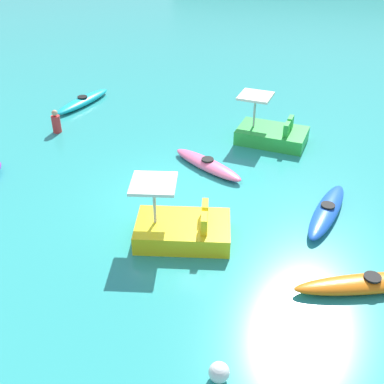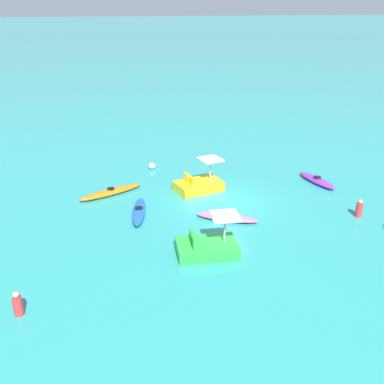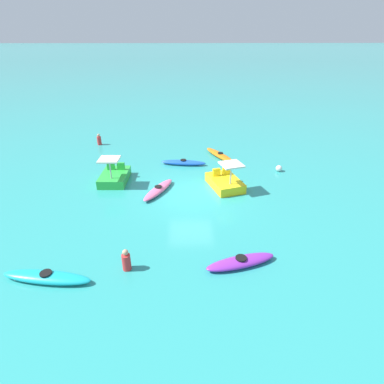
{
  "view_description": "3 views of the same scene",
  "coord_description": "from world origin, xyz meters",
  "px_view_note": "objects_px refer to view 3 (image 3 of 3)",
  "views": [
    {
      "loc": [
        4.45,
        -10.98,
        7.54
      ],
      "look_at": [
        0.56,
        -0.38,
        0.44
      ],
      "focal_mm": 44.2,
      "sensor_mm": 36.0,
      "label": 1
    },
    {
      "loc": [
        5.24,
        19.24,
        9.32
      ],
      "look_at": [
        1.51,
        -0.55,
        0.54
      ],
      "focal_mm": 41.09,
      "sensor_mm": 36.0,
      "label": 2
    },
    {
      "loc": [
        -14.79,
        0.36,
        7.77
      ],
      "look_at": [
        -0.85,
        -0.04,
        0.58
      ],
      "focal_mm": 28.84,
      "sensor_mm": 36.0,
      "label": 3
    }
  ],
  "objects_px": {
    "kayak_purple": "(241,262)",
    "pedal_boat_yellow": "(225,182)",
    "kayak_blue": "(183,163)",
    "kayak_cyan": "(47,277)",
    "person_by_kayaks": "(99,140)",
    "person_near_shore": "(126,261)",
    "buoy_white": "(279,168)",
    "pedal_boat_green": "(114,176)",
    "kayak_orange": "(220,155)",
    "kayak_pink": "(158,190)"
  },
  "relations": [
    {
      "from": "kayak_purple",
      "to": "kayak_blue",
      "type": "height_order",
      "value": "same"
    },
    {
      "from": "pedal_boat_yellow",
      "to": "person_near_shore",
      "type": "distance_m",
      "value": 8.08
    },
    {
      "from": "kayak_purple",
      "to": "person_near_shore",
      "type": "height_order",
      "value": "person_near_shore"
    },
    {
      "from": "kayak_blue",
      "to": "pedal_boat_green",
      "type": "distance_m",
      "value": 4.72
    },
    {
      "from": "kayak_purple",
      "to": "kayak_pink",
      "type": "xyz_separation_m",
      "value": [
        6.1,
        3.5,
        -0.0
      ]
    },
    {
      "from": "buoy_white",
      "to": "person_by_kayaks",
      "type": "height_order",
      "value": "person_by_kayaks"
    },
    {
      "from": "kayak_orange",
      "to": "kayak_cyan",
      "type": "xyz_separation_m",
      "value": [
        -11.92,
        7.43,
        0.0
      ]
    },
    {
      "from": "kayak_purple",
      "to": "person_by_kayaks",
      "type": "relative_size",
      "value": 3.21
    },
    {
      "from": "pedal_boat_green",
      "to": "person_near_shore",
      "type": "relative_size",
      "value": 2.83
    },
    {
      "from": "person_by_kayaks",
      "to": "buoy_white",
      "type": "bearing_deg",
      "value": -114.0
    },
    {
      "from": "kayak_purple",
      "to": "pedal_boat_green",
      "type": "distance_m",
      "value": 9.8
    },
    {
      "from": "buoy_white",
      "to": "person_by_kayaks",
      "type": "relative_size",
      "value": 0.44
    },
    {
      "from": "kayak_blue",
      "to": "kayak_cyan",
      "type": "distance_m",
      "value": 11.7
    },
    {
      "from": "kayak_pink",
      "to": "kayak_cyan",
      "type": "relative_size",
      "value": 0.87
    },
    {
      "from": "kayak_pink",
      "to": "pedal_boat_green",
      "type": "relative_size",
      "value": 1.14
    },
    {
      "from": "kayak_blue",
      "to": "person_near_shore",
      "type": "xyz_separation_m",
      "value": [
        -10.13,
        2.12,
        0.22
      ]
    },
    {
      "from": "pedal_boat_yellow",
      "to": "buoy_white",
      "type": "xyz_separation_m",
      "value": [
        2.15,
        -3.69,
        -0.14
      ]
    },
    {
      "from": "kayak_cyan",
      "to": "person_near_shore",
      "type": "xyz_separation_m",
      "value": [
        0.53,
        -2.71,
        0.22
      ]
    },
    {
      "from": "buoy_white",
      "to": "kayak_purple",
      "type": "bearing_deg",
      "value": 156.03
    },
    {
      "from": "kayak_orange",
      "to": "person_by_kayaks",
      "type": "relative_size",
      "value": 3.92
    },
    {
      "from": "kayak_blue",
      "to": "kayak_pink",
      "type": "bearing_deg",
      "value": 160.68
    },
    {
      "from": "kayak_pink",
      "to": "person_by_kayaks",
      "type": "bearing_deg",
      "value": 31.91
    },
    {
      "from": "kayak_orange",
      "to": "kayak_blue",
      "type": "distance_m",
      "value": 2.89
    },
    {
      "from": "kayak_orange",
      "to": "pedal_boat_yellow",
      "type": "distance_m",
      "value": 4.65
    },
    {
      "from": "kayak_orange",
      "to": "kayak_cyan",
      "type": "distance_m",
      "value": 14.05
    },
    {
      "from": "pedal_boat_yellow",
      "to": "person_by_kayaks",
      "type": "xyz_separation_m",
      "value": [
        7.75,
        8.89,
        0.05
      ]
    },
    {
      "from": "kayak_blue",
      "to": "kayak_pink",
      "type": "xyz_separation_m",
      "value": [
        -3.94,
        1.38,
        0.0
      ]
    },
    {
      "from": "person_near_shore",
      "to": "kayak_pink",
      "type": "bearing_deg",
      "value": -6.79
    },
    {
      "from": "kayak_blue",
      "to": "person_near_shore",
      "type": "height_order",
      "value": "person_near_shore"
    },
    {
      "from": "kayak_purple",
      "to": "kayak_blue",
      "type": "relative_size",
      "value": 0.93
    },
    {
      "from": "pedal_boat_green",
      "to": "kayak_orange",
      "type": "bearing_deg",
      "value": -60.98
    },
    {
      "from": "kayak_orange",
      "to": "person_near_shore",
      "type": "xyz_separation_m",
      "value": [
        -11.39,
        4.72,
        0.22
      ]
    },
    {
      "from": "kayak_blue",
      "to": "pedal_boat_yellow",
      "type": "bearing_deg",
      "value": -145.35
    },
    {
      "from": "kayak_purple",
      "to": "kayak_cyan",
      "type": "relative_size",
      "value": 0.86
    },
    {
      "from": "kayak_orange",
      "to": "pedal_boat_green",
      "type": "bearing_deg",
      "value": 119.02
    },
    {
      "from": "kayak_orange",
      "to": "person_by_kayaks",
      "type": "distance_m",
      "value": 9.67
    },
    {
      "from": "pedal_boat_yellow",
      "to": "person_near_shore",
      "type": "xyz_separation_m",
      "value": [
        -6.74,
        4.46,
        0.05
      ]
    },
    {
      "from": "buoy_white",
      "to": "person_by_kayaks",
      "type": "distance_m",
      "value": 13.77
    },
    {
      "from": "pedal_boat_yellow",
      "to": "person_by_kayaks",
      "type": "relative_size",
      "value": 3.11
    },
    {
      "from": "pedal_boat_yellow",
      "to": "person_by_kayaks",
      "type": "distance_m",
      "value": 11.79
    },
    {
      "from": "kayak_purple",
      "to": "kayak_blue",
      "type": "xyz_separation_m",
      "value": [
        10.04,
        2.11,
        -0.0
      ]
    },
    {
      "from": "kayak_blue",
      "to": "person_by_kayaks",
      "type": "xyz_separation_m",
      "value": [
        4.37,
        6.55,
        0.22
      ]
    },
    {
      "from": "kayak_purple",
      "to": "pedal_boat_green",
      "type": "height_order",
      "value": "pedal_boat_green"
    },
    {
      "from": "kayak_purple",
      "to": "person_by_kayaks",
      "type": "xyz_separation_m",
      "value": [
        14.4,
        8.67,
        0.22
      ]
    },
    {
      "from": "kayak_blue",
      "to": "kayak_cyan",
      "type": "xyz_separation_m",
      "value": [
        -10.66,
        4.83,
        -0.0
      ]
    },
    {
      "from": "kayak_purple",
      "to": "kayak_pink",
      "type": "height_order",
      "value": "same"
    },
    {
      "from": "kayak_purple",
      "to": "buoy_white",
      "type": "distance_m",
      "value": 9.63
    },
    {
      "from": "kayak_orange",
      "to": "kayak_cyan",
      "type": "height_order",
      "value": "same"
    },
    {
      "from": "person_by_kayaks",
      "to": "kayak_purple",
      "type": "bearing_deg",
      "value": -148.96
    },
    {
      "from": "kayak_purple",
      "to": "pedal_boat_yellow",
      "type": "bearing_deg",
      "value": -1.92
    }
  ]
}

